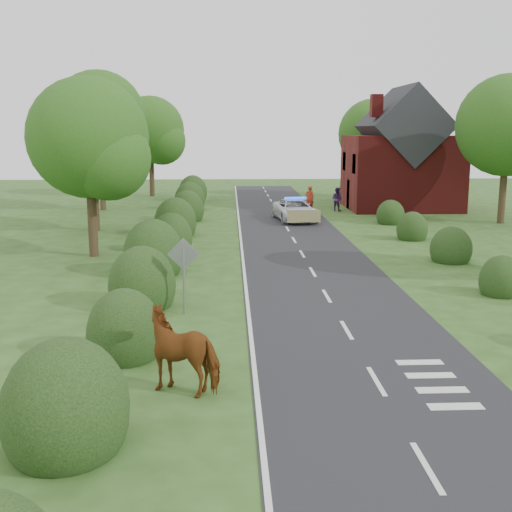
{
  "coord_description": "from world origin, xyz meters",
  "views": [
    {
      "loc": [
        -3.49,
        -18.38,
        5.96
      ],
      "look_at": [
        -2.52,
        5.13,
        1.3
      ],
      "focal_mm": 45.0,
      "sensor_mm": 36.0,
      "label": 1
    }
  ],
  "objects_px": {
    "road_sign": "(184,265)",
    "pedestrian_purple": "(337,199)",
    "cow": "(185,355)",
    "police_van": "(295,210)",
    "pedestrian_red": "(309,198)"
  },
  "relations": [
    {
      "from": "police_van",
      "to": "pedestrian_purple",
      "type": "distance_m",
      "value": 6.25
    },
    {
      "from": "police_van",
      "to": "pedestrian_red",
      "type": "relative_size",
      "value": 2.9
    },
    {
      "from": "road_sign",
      "to": "cow",
      "type": "distance_m",
      "value": 6.24
    },
    {
      "from": "police_van",
      "to": "pedestrian_red",
      "type": "height_order",
      "value": "pedestrian_red"
    },
    {
      "from": "road_sign",
      "to": "cow",
      "type": "xyz_separation_m",
      "value": [
        0.45,
        -6.16,
        -0.85
      ]
    },
    {
      "from": "road_sign",
      "to": "pedestrian_red",
      "type": "xyz_separation_m",
      "value": [
        7.42,
        26.79,
        -0.73
      ]
    },
    {
      "from": "cow",
      "to": "pedestrian_purple",
      "type": "height_order",
      "value": "pedestrian_purple"
    },
    {
      "from": "road_sign",
      "to": "pedestrian_red",
      "type": "height_order",
      "value": "road_sign"
    },
    {
      "from": "road_sign",
      "to": "pedestrian_red",
      "type": "relative_size",
      "value": 1.37
    },
    {
      "from": "pedestrian_red",
      "to": "road_sign",
      "type": "bearing_deg",
      "value": 70.31
    },
    {
      "from": "pedestrian_red",
      "to": "police_van",
      "type": "bearing_deg",
      "value": 68.62
    },
    {
      "from": "cow",
      "to": "pedestrian_purple",
      "type": "xyz_separation_m",
      "value": [
        8.99,
        32.9,
        0.07
      ]
    },
    {
      "from": "pedestrian_red",
      "to": "pedestrian_purple",
      "type": "height_order",
      "value": "pedestrian_red"
    },
    {
      "from": "road_sign",
      "to": "cow",
      "type": "bearing_deg",
      "value": -85.78
    },
    {
      "from": "road_sign",
      "to": "pedestrian_purple",
      "type": "xyz_separation_m",
      "value": [
        9.45,
        26.73,
        -0.78
      ]
    }
  ]
}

